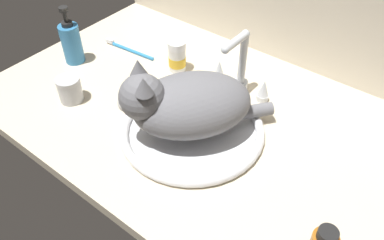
% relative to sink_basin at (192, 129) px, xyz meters
% --- Properties ---
extents(countertop, '(1.08, 0.68, 0.03)m').
position_rel_sink_basin_xyz_m(countertop, '(-0.04, 0.06, -0.02)').
color(countertop, beige).
rests_on(countertop, ground).
extents(backsplash_wall, '(1.08, 0.02, 0.37)m').
position_rel_sink_basin_xyz_m(backsplash_wall, '(-0.04, 0.42, 0.15)').
color(backsplash_wall, beige).
rests_on(backsplash_wall, ground).
extents(sink_basin, '(0.34, 0.34, 0.02)m').
position_rel_sink_basin_xyz_m(sink_basin, '(0.00, 0.00, 0.00)').
color(sink_basin, white).
rests_on(sink_basin, countertop).
extents(faucet, '(0.17, 0.12, 0.18)m').
position_rel_sink_basin_xyz_m(faucet, '(-0.00, 0.20, 0.06)').
color(faucet, silver).
rests_on(faucet, countertop).
extents(cat, '(0.31, 0.33, 0.18)m').
position_rel_sink_basin_xyz_m(cat, '(-0.01, -0.02, 0.08)').
color(cat, slate).
rests_on(cat, sink_basin).
extents(soap_pump_bottle, '(0.06, 0.06, 0.17)m').
position_rel_sink_basin_xyz_m(soap_pump_bottle, '(-0.46, 0.03, 0.05)').
color(soap_pump_bottle, teal).
rests_on(soap_pump_bottle, countertop).
extents(metal_jar, '(0.06, 0.06, 0.07)m').
position_rel_sink_basin_xyz_m(metal_jar, '(-0.32, -0.10, 0.02)').
color(metal_jar, '#B2B5BA').
rests_on(metal_jar, countertop).
extents(pill_bottle, '(0.05, 0.05, 0.09)m').
position_rel_sink_basin_xyz_m(pill_bottle, '(-0.19, 0.18, 0.03)').
color(pill_bottle, white).
rests_on(pill_bottle, countertop).
extents(toothbrush, '(0.18, 0.03, 0.02)m').
position_rel_sink_basin_xyz_m(toothbrush, '(-0.37, 0.16, -0.00)').
color(toothbrush, '#338CD1').
rests_on(toothbrush, countertop).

